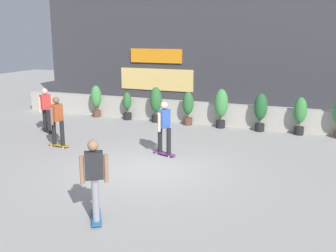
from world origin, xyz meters
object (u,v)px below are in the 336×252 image
Objects in this scene: potted_plant_0 at (96,99)px; potted_plant_4 at (221,105)px; skater_foreground at (164,126)px; skater_far_right at (94,177)px; potted_plant_5 at (261,109)px; potted_plant_2 at (156,102)px; potted_plant_1 at (127,105)px; skater_by_wall_left at (46,108)px; potted_plant_3 at (188,106)px; potted_plant_6 at (300,113)px; skater_by_wall_right at (57,119)px.

potted_plant_4 is (5.78, 0.00, 0.10)m from potted_plant_0.
skater_foreground and skater_far_right have the same top height.
potted_plant_2 is at bearing 180.00° from potted_plant_5.
potted_plant_5 is at bearing -0.00° from potted_plant_4.
potted_plant_1 is 1.39m from potted_plant_2.
skater_by_wall_left reaches higher than potted_plant_1.
skater_by_wall_left is at bearing 135.15° from skater_far_right.
potted_plant_3 is (4.39, 0.00, -0.04)m from potted_plant_0.
skater_far_right is at bearing -44.85° from skater_by_wall_left.
potted_plant_2 is at bearing 0.00° from potted_plant_1.
skater_foreground is (5.07, -4.25, 0.12)m from potted_plant_0.
potted_plant_6 reaches higher than potted_plant_3.
skater_by_wall_left reaches higher than potted_plant_6.
potted_plant_2 is at bearing 180.00° from potted_plant_3.
skater_foreground reaches higher than potted_plant_2.
skater_foreground is at bearing -50.61° from potted_plant_1.
potted_plant_4 is at bearing 27.66° from skater_by_wall_left.
potted_plant_2 is 1.01× the size of potted_plant_5.
potted_plant_4 is 6.81m from skater_by_wall_left.
skater_by_wall_right and skater_by_wall_left have the same top height.
skater_far_right reaches higher than potted_plant_2.
potted_plant_1 is 0.80× the size of potted_plant_2.
potted_plant_1 is at bearing 129.39° from skater_foreground.
skater_far_right reaches higher than potted_plant_4.
skater_by_wall_right is 2.27m from skater_by_wall_left.
potted_plant_0 is 5.78m from potted_plant_4.
skater_foreground reaches higher than potted_plant_1.
potted_plant_2 reaches higher than potted_plant_5.
potted_plant_5 is 1.45m from potted_plant_6.
potted_plant_2 is at bearing 105.74° from skater_far_right.
potted_plant_2 is at bearing 180.00° from potted_plant_6.
potted_plant_2 is 2.84m from potted_plant_4.
potted_plant_3 is 2.95m from potted_plant_5.
skater_far_right is (4.01, -4.13, 0.00)m from skater_by_wall_right.
potted_plant_6 is at bearing -0.00° from potted_plant_4.
potted_plant_4 is 1.56m from potted_plant_5.
skater_far_right is at bearing -83.27° from potted_plant_3.
potted_plant_5 is 0.87× the size of skater_far_right.
skater_by_wall_right is 1.00× the size of skater_far_right.
skater_by_wall_right reaches higher than potted_plant_4.
skater_far_right is at bearing -85.48° from skater_foreground.
potted_plant_4 is 6.40m from skater_by_wall_right.
potted_plant_1 is at bearing 113.61° from skater_far_right.
skater_by_wall_left is at bearing -160.72° from potted_plant_6.
potted_plant_5 is (1.56, -0.00, -0.06)m from potted_plant_4.
potted_plant_0 is 1.01× the size of potted_plant_6.
potted_plant_5 is at bearing 61.95° from skater_foreground.
potted_plant_2 is 0.89× the size of skater_by_wall_left.
skater_far_right reaches higher than potted_plant_1.
potted_plant_2 is at bearing 0.00° from potted_plant_0.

